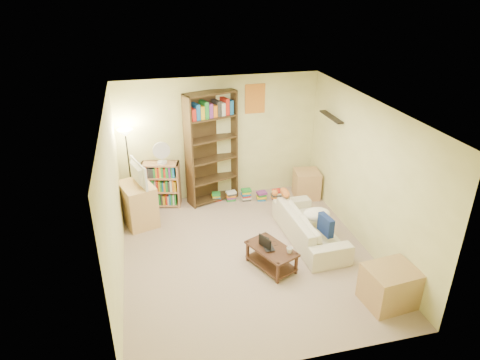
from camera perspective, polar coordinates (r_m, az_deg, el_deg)
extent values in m
plane|color=tan|center=(7.23, 0.96, -9.90)|extent=(4.50, 4.50, 0.00)
cube|color=#F9F8A8|center=(8.60, -2.73, 5.53)|extent=(4.00, 0.04, 2.50)
cube|color=#F9F8A8|center=(4.77, 7.97, -12.83)|extent=(4.00, 0.04, 2.50)
cube|color=#F9F8A8|center=(6.43, -16.51, -2.83)|extent=(0.04, 4.50, 2.50)
cube|color=#F9F8A8|center=(7.30, 16.41, 0.68)|extent=(0.04, 4.50, 2.50)
cube|color=white|center=(6.13, 1.13, 9.51)|extent=(4.00, 4.50, 0.04)
cube|color=red|center=(8.52, 2.02, 10.77)|extent=(0.40, 0.02, 0.58)
cube|color=black|center=(8.13, 12.06, 8.25)|extent=(0.12, 0.80, 0.03)
imported|color=beige|center=(7.56, 9.28, -6.09)|extent=(1.89, 0.87, 0.54)
cube|color=navy|center=(7.17, 11.37, -5.90)|extent=(0.15, 0.36, 0.32)
ellipsoid|color=white|center=(7.55, 10.16, -4.53)|extent=(0.49, 0.35, 0.21)
ellipsoid|color=orange|center=(7.88, 6.01, -1.67)|extent=(0.34, 0.16, 0.14)
sphere|color=orange|center=(7.81, 4.69, -1.73)|extent=(0.11, 0.11, 0.11)
cube|color=#43251A|center=(6.78, 4.25, -9.12)|extent=(0.75, 0.93, 0.04)
cube|color=#43251A|center=(6.94, 4.17, -10.98)|extent=(0.71, 0.89, 0.03)
cube|color=#43251A|center=(6.56, 5.05, -12.29)|extent=(0.04, 0.04, 0.36)
cube|color=#43251A|center=(6.78, 7.51, -11.01)|extent=(0.04, 0.04, 0.36)
cube|color=#43251A|center=(6.99, 1.02, -9.48)|extent=(0.04, 0.04, 0.36)
cube|color=#43251A|center=(7.20, 3.44, -8.38)|extent=(0.04, 0.04, 0.36)
imported|color=black|center=(6.81, 4.07, -8.60)|extent=(0.38, 0.24, 0.03)
cube|color=white|center=(6.69, 3.33, -8.29)|extent=(0.12, 0.25, 0.18)
imported|color=silver|center=(6.66, 6.63, -9.28)|extent=(0.16, 0.16, 0.09)
cube|color=black|center=(6.98, 3.32, -7.68)|extent=(0.13, 0.14, 0.02)
cube|color=#DDB16C|center=(8.11, -13.40, -3.13)|extent=(0.73, 0.86, 0.79)
imported|color=black|center=(7.84, -13.85, 0.79)|extent=(0.81, 0.54, 0.43)
cube|color=#422E19|center=(8.43, -3.82, 4.18)|extent=(1.07, 0.64, 2.25)
cube|color=#B27A57|center=(8.60, -10.42, -0.59)|extent=(0.77, 0.46, 0.93)
cylinder|color=silver|center=(8.39, -10.32, 2.34)|extent=(0.19, 0.19, 0.04)
cylinder|color=silver|center=(8.35, -10.38, 2.97)|extent=(0.02, 0.02, 0.19)
cylinder|color=silver|center=(8.26, -10.45, 3.92)|extent=(0.33, 0.06, 0.33)
cylinder|color=black|center=(8.74, -13.89, -3.84)|extent=(0.25, 0.25, 0.03)
cylinder|color=black|center=(8.39, -14.44, 0.80)|extent=(0.03, 0.03, 1.58)
cone|color=#F9F1C2|center=(8.09, -15.07, 6.12)|extent=(0.28, 0.28, 0.12)
cube|color=tan|center=(8.99, 8.86, -0.53)|extent=(0.56, 0.56, 0.57)
cube|color=tan|center=(6.49, 19.34, -13.19)|extent=(0.74, 0.64, 0.57)
cube|color=red|center=(8.82, -3.21, -2.24)|extent=(0.20, 0.16, 0.17)
cube|color=#1966B2|center=(8.80, -1.18, -2.12)|extent=(0.20, 0.16, 0.21)
cube|color=gold|center=(8.80, 0.85, -2.00)|extent=(0.20, 0.16, 0.25)
cube|color=#268C33|center=(8.83, 2.88, -2.14)|extent=(0.20, 0.16, 0.19)
cube|color=#7F338C|center=(8.84, 4.90, -2.01)|extent=(0.20, 0.16, 0.23)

